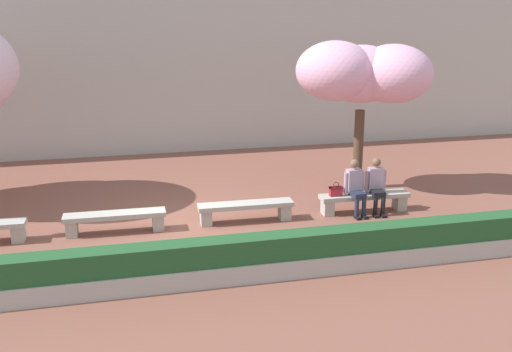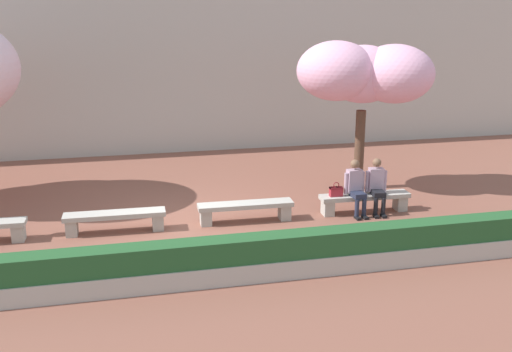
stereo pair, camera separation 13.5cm
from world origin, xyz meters
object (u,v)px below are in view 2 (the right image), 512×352
object	(u,v)px
person_seated_left	(356,185)
stone_bench_center	(246,209)
handbag	(336,191)
stone_bench_near_west	(115,218)
stone_bench_near_east	(365,200)
cherry_tree_main	(365,73)
person_seated_right	(377,184)

from	to	relation	value
person_seated_left	stone_bench_center	bearing A→B (deg)	178.82
handbag	stone_bench_near_west	bearing A→B (deg)	-179.94
stone_bench_near_east	person_seated_left	xyz separation A→B (m)	(-0.27, -0.05, 0.39)
person_seated_left	cherry_tree_main	xyz separation A→B (m)	(0.86, 1.80, 2.36)
person_seated_right	stone_bench_center	bearing A→B (deg)	179.03
stone_bench_center	person_seated_left	xyz separation A→B (m)	(2.60, -0.05, 0.39)
person_seated_right	cherry_tree_main	bearing A→B (deg)	79.42
handbag	cherry_tree_main	distance (m)	3.30
person_seated_right	stone_bench_near_east	bearing A→B (deg)	168.53
stone_bench_near_west	person_seated_left	bearing A→B (deg)	-0.56
stone_bench_near_west	handbag	bearing A→B (deg)	0.06
stone_bench_near_east	cherry_tree_main	distance (m)	3.31
stone_bench_near_west	stone_bench_center	world-z (taller)	same
handbag	cherry_tree_main	bearing A→B (deg)	52.88
stone_bench_center	person_seated_left	size ratio (longest dim) A/B	1.67
person_seated_left	handbag	size ratio (longest dim) A/B	3.81
stone_bench_near_west	handbag	distance (m)	5.02
person_seated_left	handbag	bearing A→B (deg)	172.66
cherry_tree_main	stone_bench_center	bearing A→B (deg)	-153.24
stone_bench_near_west	stone_bench_near_east	bearing A→B (deg)	0.00
handbag	cherry_tree_main	world-z (taller)	cherry_tree_main
stone_bench_near_west	stone_bench_center	xyz separation A→B (m)	(2.86, 0.00, 0.00)
cherry_tree_main	stone_bench_near_east	bearing A→B (deg)	-108.87
stone_bench_near_east	person_seated_left	size ratio (longest dim) A/B	1.67
stone_bench_near_west	person_seated_left	size ratio (longest dim) A/B	1.67
handbag	person_seated_left	bearing A→B (deg)	-7.34
stone_bench_near_west	person_seated_right	size ratio (longest dim) A/B	1.67
person_seated_left	person_seated_right	xyz separation A→B (m)	(0.53, 0.00, 0.00)
stone_bench_near_west	person_seated_right	distance (m)	6.00
stone_bench_near_west	stone_bench_center	bearing A→B (deg)	0.00
cherry_tree_main	stone_bench_near_west	bearing A→B (deg)	-164.57
stone_bench_near_east	handbag	world-z (taller)	handbag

